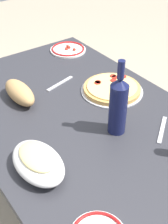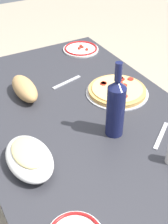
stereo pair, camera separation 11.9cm
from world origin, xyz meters
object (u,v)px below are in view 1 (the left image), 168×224
dining_table (84,138)px  side_plate_near (68,49)px  pepperoni_pizza (112,89)px  wine_bottle (118,105)px  baked_pasta_dish (38,161)px  bread_loaf (20,92)px

dining_table → side_plate_near: size_ratio=6.96×
pepperoni_pizza → wine_bottle: size_ratio=0.95×
baked_pasta_dish → bread_loaf: size_ratio=1.10×
pepperoni_pizza → side_plate_near: 0.49m
baked_pasta_dish → wine_bottle: size_ratio=0.78×
baked_pasta_dish → wine_bottle: 0.36m
dining_table → bread_loaf: (0.27, 0.16, 0.16)m
pepperoni_pizza → wine_bottle: (-0.23, 0.17, 0.11)m
baked_pasta_dish → bread_loaf: 0.44m
dining_table → pepperoni_pizza: bearing=-68.9°
wine_bottle → bread_loaf: wine_bottle is taller
pepperoni_pizza → baked_pasta_dish: (-0.23, 0.52, 0.03)m
pepperoni_pizza → baked_pasta_dish: 0.57m
dining_table → wine_bottle: bearing=-158.5°
pepperoni_pizza → side_plate_near: pepperoni_pizza is taller
wine_bottle → side_plate_near: wine_bottle is taller
dining_table → side_plate_near: 0.66m
baked_pasta_dish → bread_loaf: bearing=-18.7°
bread_loaf → wine_bottle: bearing=-153.1°
dining_table → bread_loaf: size_ratio=6.56×
side_plate_near → bread_loaf: 0.55m
pepperoni_pizza → baked_pasta_dish: bearing=113.8°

